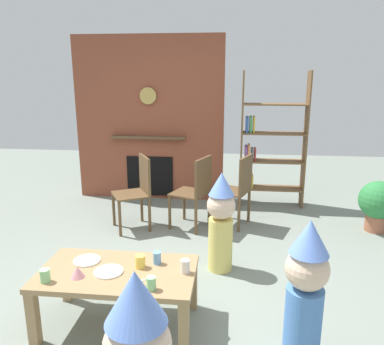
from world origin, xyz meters
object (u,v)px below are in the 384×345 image
Objects in this scene: dining_chair_middle at (196,189)px; bookshelf at (268,145)px; paper_cup_near_left at (140,261)px; paper_cup_far_right at (45,276)px; child_in_pink at (305,290)px; coffee_table at (118,279)px; paper_cup_far_left at (185,266)px; child_by_the_chairs at (221,219)px; paper_cup_center at (157,258)px; potted_plant_tall at (378,203)px; birthday_cake_slice at (78,272)px; dining_chair_right at (238,186)px; paper_plate_front at (109,272)px; paper_plate_rear at (87,260)px; paper_cup_near_right at (152,283)px; dining_chair_left at (138,188)px.

bookshelf is at bearing -110.63° from dining_chair_middle.
paper_cup_far_right is (-0.61, -0.27, -0.00)m from paper_cup_near_left.
coffee_table is at bearing -0.00° from child_in_pink.
dining_chair_middle reaches higher than paper_cup_far_left.
paper_cup_far_right is 0.10× the size of child_by_the_chairs.
bookshelf is 3.24m from coffee_table.
potted_plant_tall is at bearing 40.18° from paper_cup_center.
potted_plant_tall is (1.85, 1.14, -0.16)m from child_by_the_chairs.
paper_cup_far_right is at bearing -166.51° from paper_cup_far_left.
bookshelf is 3.05× the size of potted_plant_tall.
coffee_table is 11.49× the size of birthday_cake_slice.
paper_cup_far_right is 0.10× the size of dining_chair_right.
coffee_table is at bearing -177.19° from paper_cup_far_left.
birthday_cake_slice is at bearing -169.04° from paper_cup_far_left.
bookshelf is 1.01m from dining_chair_right.
child_in_pink reaches higher than child_by_the_chairs.
paper_plate_rear is at bearing 146.46° from paper_plate_front.
paper_cup_near_left is 1.04× the size of paper_cup_near_right.
child_by_the_chairs is (1.17, 1.14, 0.02)m from paper_cup_far_right.
coffee_table is at bearing -22.78° from paper_plate_rear.
paper_plate_front is (-1.36, -2.95, -0.42)m from bookshelf.
paper_cup_far_right is at bearing 57.39° from dining_chair_left.
dining_chair_middle reaches higher than paper_cup_near_right.
paper_cup_center is at bearing 153.70° from paper_cup_far_left.
child_by_the_chairs is at bearing -53.67° from child_in_pink.
child_by_the_chairs is at bearing 39.49° from paper_plate_rear.
paper_cup_near_right is 0.76m from paper_cup_far_right.
paper_cup_center reaches higher than paper_cup_far_right.
paper_cup_near_left reaches higher than coffee_table.
paper_cup_far_right is at bearing 90.37° from dining_chair_middle.
dining_chair_middle is at bearing 72.49° from birthday_cake_slice.
dining_chair_middle is at bearing 93.14° from paper_cup_far_left.
paper_cup_near_right reaches higher than coffee_table.
dining_chair_left is at bearing 113.80° from paper_cup_far_left.
paper_cup_far_left reaches higher than paper_cup_center.
coffee_table is at bearing -0.00° from child_by_the_chairs.
child_by_the_chairs is at bearing 51.20° from paper_plate_front.
coffee_table is at bearing 87.57° from dining_chair_right.
bookshelf is 1.95× the size of child_by_the_chairs.
paper_cup_center is at bearing 93.06° from dining_chair_right.
paper_cup_far_right is 0.15× the size of potted_plant_tall.
bookshelf reaches higher than dining_chair_middle.
paper_cup_far_right is at bearing -155.61° from coffee_table.
dining_chair_left reaches higher than paper_cup_far_left.
paper_cup_far_left reaches higher than paper_cup_near_right.
paper_cup_near_left is at bearing -140.15° from potted_plant_tall.
paper_cup_center is 0.09× the size of child_in_pink.
birthday_cake_slice is at bearing -117.17° from bookshelf.
dining_chair_left is at bearing 99.52° from coffee_table.
child_by_the_chairs is at bearing 70.10° from paper_cup_near_right.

